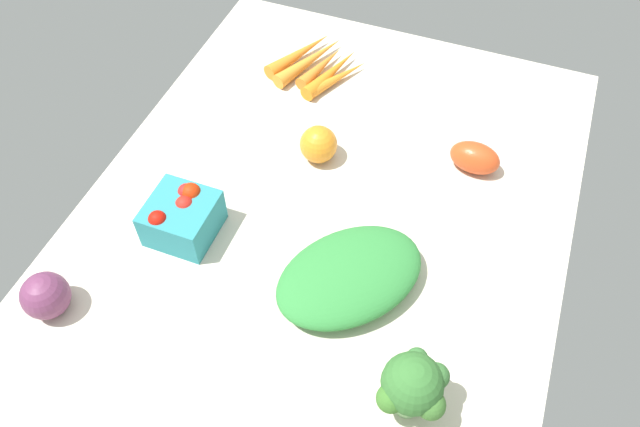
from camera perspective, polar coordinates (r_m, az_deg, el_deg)
The scene contains 8 objects.
tablecloth at distance 100.11cm, azimuth 0.00°, elevation -1.05°, with size 104.00×76.00×2.00cm, color beige.
leafy_greens_clump at distance 90.40cm, azimuth 2.73°, elevation -5.70°, with size 22.75×15.38×5.45cm, color #31843A.
berry_basket at distance 97.73cm, azimuth -12.47°, elevation -0.24°, with size 9.94×9.94×7.58cm.
broccoli_head at distance 79.55cm, azimuth 8.51°, elevation -15.33°, with size 8.75×8.52×10.77cm.
heirloom_tomato_orange at distance 105.89cm, azimuth -0.14°, elevation 6.33°, with size 6.40×6.40×6.40cm, color orange.
carrot_bunch at distance 124.34cm, azimuth -0.25°, elevation 13.48°, with size 19.21×18.52×2.98cm.
red_onion_near_basket at distance 95.83cm, azimuth -23.77°, elevation -6.87°, with size 6.80×6.80×6.80cm, color #6E3559.
roma_tomato at distance 107.71cm, azimuth 13.95°, elevation 4.97°, with size 8.48×5.26×5.26cm, color #D6481E.
Camera 1 is at (-55.94, -21.23, 81.26)cm, focal length 35.05 mm.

